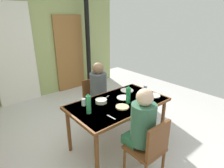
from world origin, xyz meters
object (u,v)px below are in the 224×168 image
Objects in this scene: chair_near_diner at (150,148)px; person_far_diner at (99,87)px; dining_table at (118,107)px; water_bottle_green_near at (88,104)px; water_bottle_green_far at (128,95)px; person_near_diner at (142,123)px; serving_bowl_center at (101,101)px; chair_far_diner at (95,99)px.

person_far_diner reaches higher than chair_near_diner.
chair_near_diner is at bearing -104.40° from dining_table.
chair_near_diner is at bearing -67.49° from water_bottle_green_near.
water_bottle_green_far is at bearing -47.08° from dining_table.
serving_bowl_center is (-0.01, 0.80, -0.00)m from person_near_diner.
chair_near_diner is at bearing -90.00° from person_near_diner.
person_far_diner is at bearing 89.18° from water_bottle_green_far.
water_bottle_green_near reaches higher than chair_far_diner.
chair_far_diner is at bearing 77.75° from person_near_diner.
chair_near_diner is at bearing -113.87° from water_bottle_green_far.
water_bottle_green_far is at bearing -10.02° from water_bottle_green_near.
water_bottle_green_far is 1.61× the size of serving_bowl_center.
water_bottle_green_far reaches higher than dining_table.
chair_near_diner is 0.31m from person_near_diner.
dining_table is 5.19× the size of water_bottle_green_near.
person_near_diner is at bearing -107.28° from dining_table.
chair_near_diner is at bearing 78.79° from chair_far_diner.
serving_bowl_center is at bearing 90.68° from person_near_diner.
chair_far_diner is at bearing 82.05° from dining_table.
chair_far_diner reaches higher than serving_bowl_center.
person_far_diner reaches higher than chair_far_diner.
water_bottle_green_near is at bearing 169.98° from water_bottle_green_far.
chair_near_diner is 1.00× the size of chair_far_diner.
chair_far_diner is at bearing 89.30° from water_bottle_green_far.
person_far_diner is 0.91m from water_bottle_green_near.
serving_bowl_center is at bearing 90.58° from chair_near_diner.
person_near_diner is 1.33m from person_far_diner.
person_far_diner is 0.59m from serving_bowl_center.
serving_bowl_center is at bearing 143.96° from dining_table.
person_far_diner is (-0.00, -0.14, 0.28)m from chair_far_diner.
water_bottle_green_far is at bearing -39.98° from serving_bowl_center.
person_far_diner is 4.53× the size of serving_bowl_center.
water_bottle_green_far reaches higher than serving_bowl_center.
water_bottle_green_far reaches higher than chair_near_diner.
serving_bowl_center is (-0.01, 0.93, 0.28)m from chair_near_diner.
dining_table is at bearing 82.05° from chair_far_diner.
person_far_diner is 0.76m from water_bottle_green_far.
person_far_diner reaches higher than water_bottle_green_near.
serving_bowl_center is at bearing 25.11° from water_bottle_green_near.
chair_far_diner is 1.49m from person_near_diner.
dining_table is at bearing -36.04° from serving_bowl_center.
dining_table is 8.73× the size of serving_bowl_center.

